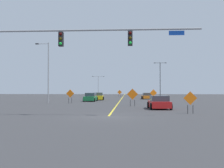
{
  "coord_description": "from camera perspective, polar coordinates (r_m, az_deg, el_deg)",
  "views": [
    {
      "loc": [
        1.39,
        -18.96,
        1.89
      ],
      "look_at": [
        -1.21,
        23.93,
        2.89
      ],
      "focal_mm": 42.14,
      "sensor_mm": 36.0,
      "label": 1
    }
  ],
  "objects": [
    {
      "name": "car_red_far",
      "position": [
        26.76,
        10.19,
        -4.0
      ],
      "size": [
        2.16,
        3.95,
        1.34
      ],
      "color": "red",
      "rests_on": "ground"
    },
    {
      "name": "construction_sign_median_near",
      "position": [
        47.84,
        8.98,
        -2.04
      ],
      "size": [
        1.3,
        0.32,
        2.03
      ],
      "color": "orange",
      "rests_on": "ground"
    },
    {
      "name": "street_lamp_far_left",
      "position": [
        96.45,
        -3.0,
        0.12
      ],
      "size": [
        4.47,
        0.24,
        7.06
      ],
      "color": "gray",
      "rests_on": "ground"
    },
    {
      "name": "car_yellow_mid",
      "position": [
        50.05,
        -2.97,
        -2.72
      ],
      "size": [
        2.21,
        4.24,
        1.42
      ],
      "color": "gold",
      "rests_on": "ground"
    },
    {
      "name": "street_lamp_far_right",
      "position": [
        68.71,
        10.4,
        1.51
      ],
      "size": [
        3.23,
        0.24,
        9.05
      ],
      "color": "black",
      "rests_on": "ground"
    },
    {
      "name": "ground",
      "position": [
        19.11,
        -0.72,
        -6.99
      ],
      "size": [
        207.16,
        207.16,
        0.0
      ],
      "primitive_type": "plane",
      "color": "#38383A"
    },
    {
      "name": "construction_sign_left_lane",
      "position": [
        30.8,
        4.46,
        -2.4
      ],
      "size": [
        1.3,
        0.05,
        2.06
      ],
      "color": "orange",
      "rests_on": "ground"
    },
    {
      "name": "car_orange_near",
      "position": [
        55.6,
        7.58,
        -2.64
      ],
      "size": [
        2.21,
        3.94,
        1.32
      ],
      "color": "orange",
      "rests_on": "ground"
    },
    {
      "name": "street_lamp_mid_left",
      "position": [
        38.61,
        -13.83,
        2.98
      ],
      "size": [
        1.97,
        0.24,
        8.67
      ],
      "color": "gray",
      "rests_on": "ground"
    },
    {
      "name": "construction_sign_median_far",
      "position": [
        69.94,
        1.66,
        -1.88
      ],
      "size": [
        1.21,
        0.07,
        1.93
      ],
      "color": "orange",
      "rests_on": "ground"
    },
    {
      "name": "car_green_passing",
      "position": [
        44.35,
        -4.65,
        -2.89
      ],
      "size": [
        2.09,
        4.2,
        1.42
      ],
      "color": "#196B38",
      "rests_on": "ground"
    },
    {
      "name": "road_centre_stripe",
      "position": [
        76.54,
        2.43,
        -2.74
      ],
      "size": [
        0.16,
        115.09,
        0.01
      ],
      "color": "yellow",
      "rests_on": "ground"
    },
    {
      "name": "construction_sign_right_shoulder",
      "position": [
        21.89,
        16.62,
        -3.25
      ],
      "size": [
        1.09,
        0.09,
        1.79
      ],
      "color": "orange",
      "rests_on": "ground"
    },
    {
      "name": "construction_sign_right_lane",
      "position": [
        37.96,
        -9.07,
        -2.24
      ],
      "size": [
        1.17,
        0.15,
        1.99
      ],
      "color": "orange",
      "rests_on": "ground"
    },
    {
      "name": "traffic_signal_assembly",
      "position": [
        19.79,
        -10.3,
        8.2
      ],
      "size": [
        15.33,
        0.44,
        6.74
      ],
      "color": "gray",
      "rests_on": "ground"
    }
  ]
}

